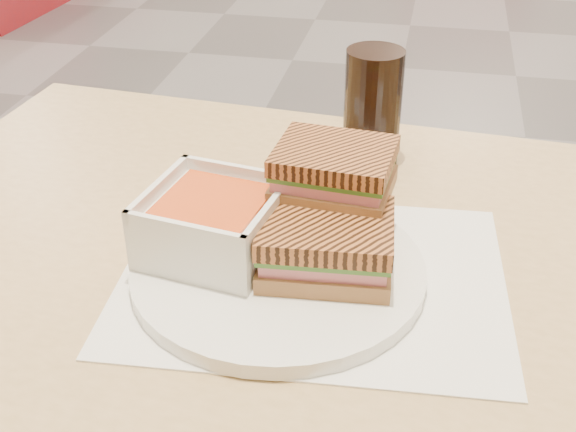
% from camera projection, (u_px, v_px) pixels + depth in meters
% --- Properties ---
extents(main_table, '(1.25, 0.79, 0.75)m').
position_uv_depth(main_table, '(370.00, 341.00, 0.86)').
color(main_table, tan).
rests_on(main_table, ground).
extents(tray_liner, '(0.41, 0.33, 0.00)m').
position_uv_depth(tray_liner, '(313.00, 277.00, 0.77)').
color(tray_liner, white).
rests_on(tray_liner, main_table).
extents(plate, '(0.30, 0.30, 0.02)m').
position_uv_depth(plate, '(278.00, 270.00, 0.77)').
color(plate, white).
rests_on(plate, tray_liner).
extents(soup_bowl, '(0.15, 0.15, 0.07)m').
position_uv_depth(soup_bowl, '(214.00, 225.00, 0.77)').
color(soup_bowl, white).
rests_on(soup_bowl, plate).
extents(panini_lower, '(0.14, 0.12, 0.06)m').
position_uv_depth(panini_lower, '(326.00, 244.00, 0.74)').
color(panini_lower, '#9F6E3D').
rests_on(panini_lower, plate).
extents(panini_upper, '(0.13, 0.11, 0.05)m').
position_uv_depth(panini_upper, '(334.00, 171.00, 0.77)').
color(panini_upper, '#9F6E3D').
rests_on(panini_upper, panini_lower).
extents(cola_glass, '(0.07, 0.07, 0.16)m').
position_uv_depth(cola_glass, '(372.00, 110.00, 0.95)').
color(cola_glass, black).
rests_on(cola_glass, main_table).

